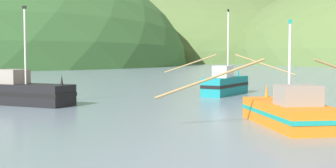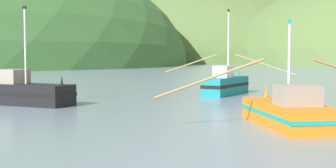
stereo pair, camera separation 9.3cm
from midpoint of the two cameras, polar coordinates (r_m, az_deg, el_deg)
The scene contains 4 objects.
hill_mid_right at distance 227.76m, azimuth 2.24°, elevation 2.74°, with size 167.34×133.87×66.60m, color #516B38.
fishing_boat_orange at distance 23.29m, azimuth 14.29°, elevation -3.25°, with size 12.46×7.28×5.06m.
fishing_boat_black at distance 34.00m, azimuth -17.88°, elevation -0.92°, with size 8.70×4.66×6.65m.
fishing_boat_teal at distance 40.26m, azimuth 6.85°, elevation -0.01°, with size 11.07×6.65×7.22m.
Camera 1 is at (5.45, -4.84, 3.41)m, focal length 50.68 mm.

